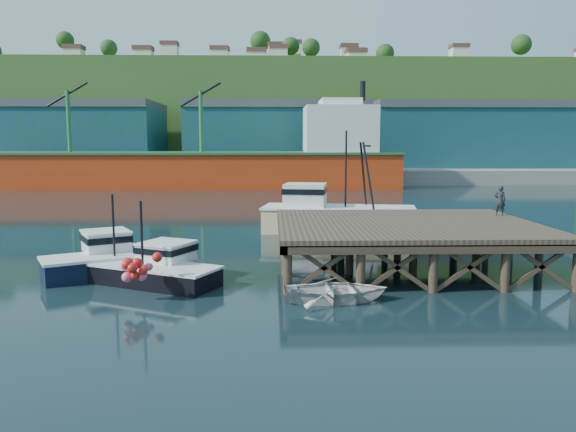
{
  "coord_description": "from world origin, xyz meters",
  "views": [
    {
      "loc": [
        -0.78,
        -25.96,
        5.82
      ],
      "look_at": [
        0.01,
        2.0,
        2.17
      ],
      "focal_mm": 35.0,
      "sensor_mm": 36.0,
      "label": 1
    }
  ],
  "objects_px": {
    "boat_navy": "(111,258)",
    "dockworker": "(500,200)",
    "dinghy": "(336,291)",
    "boat_black": "(156,268)",
    "trawler": "(335,212)"
  },
  "relations": [
    {
      "from": "boat_black",
      "to": "trawler",
      "type": "distance_m",
      "value": 15.96
    },
    {
      "from": "dockworker",
      "to": "dinghy",
      "type": "bearing_deg",
      "value": 62.6
    },
    {
      "from": "dinghy",
      "to": "dockworker",
      "type": "bearing_deg",
      "value": -51.05
    },
    {
      "from": "boat_black",
      "to": "boat_navy",
      "type": "bearing_deg",
      "value": 170.35
    },
    {
      "from": "boat_black",
      "to": "dinghy",
      "type": "bearing_deg",
      "value": 4.83
    },
    {
      "from": "dinghy",
      "to": "trawler",
      "type": "bearing_deg",
      "value": -8.34
    },
    {
      "from": "boat_black",
      "to": "dockworker",
      "type": "distance_m",
      "value": 17.51
    },
    {
      "from": "trawler",
      "to": "dockworker",
      "type": "xyz_separation_m",
      "value": [
        7.58,
        -7.92,
        1.53
      ]
    },
    {
      "from": "boat_navy",
      "to": "dinghy",
      "type": "relative_size",
      "value": 1.61
    },
    {
      "from": "boat_navy",
      "to": "dockworker",
      "type": "distance_m",
      "value": 19.36
    },
    {
      "from": "trawler",
      "to": "dinghy",
      "type": "xyz_separation_m",
      "value": [
        -1.74,
        -16.06,
        -0.96
      ]
    },
    {
      "from": "boat_navy",
      "to": "boat_black",
      "type": "xyz_separation_m",
      "value": [
        2.36,
        -1.72,
        -0.08
      ]
    },
    {
      "from": "boat_navy",
      "to": "trawler",
      "type": "xyz_separation_m",
      "value": [
        11.33,
        11.46,
        0.63
      ]
    },
    {
      "from": "boat_navy",
      "to": "trawler",
      "type": "bearing_deg",
      "value": 17.02
    },
    {
      "from": "boat_navy",
      "to": "dockworker",
      "type": "height_order",
      "value": "dockworker"
    }
  ]
}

